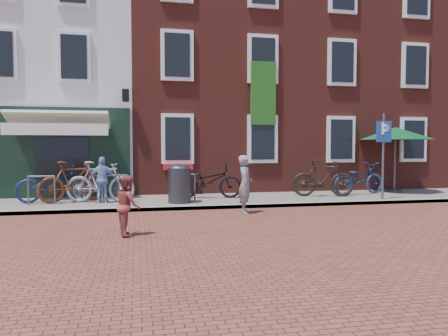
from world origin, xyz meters
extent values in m
plane|color=brown|center=(0.00, 0.00, 0.00)|extent=(80.00, 80.00, 0.00)
cube|color=slate|center=(1.00, 1.50, 0.05)|extent=(24.00, 3.00, 0.10)
cube|color=silver|center=(-5.00, 7.00, 4.50)|extent=(8.00, 8.00, 9.00)
cube|color=maroon|center=(2.00, 7.00, 5.00)|extent=(6.00, 8.00, 10.00)
cube|color=maroon|center=(8.00, 7.00, 5.00)|extent=(6.00, 8.00, 10.00)
cylinder|color=#323234|center=(0.35, 0.83, 0.59)|extent=(0.66, 0.66, 0.99)
ellipsoid|color=#323234|center=(0.35, 0.83, 1.16)|extent=(0.66, 0.66, 0.30)
cylinder|color=#4C4C4F|center=(6.63, 0.41, 1.43)|extent=(0.07, 0.07, 2.66)
cube|color=navy|center=(6.63, 0.39, 2.20)|extent=(0.50, 0.04, 0.65)
cylinder|color=#4C4C4F|center=(8.24, 2.22, 0.14)|extent=(0.50, 0.50, 0.08)
cylinder|color=#4C4C4F|center=(8.24, 2.22, 1.20)|extent=(0.06, 0.06, 2.21)
cone|color=#0C4522|center=(8.24, 2.22, 2.31)|extent=(2.63, 2.63, 0.45)
imported|color=gray|center=(1.90, -0.80, 0.76)|extent=(0.51, 0.63, 1.51)
imported|color=#953F38|center=(-1.04, -3.00, 0.59)|extent=(0.54, 0.65, 1.19)
imported|color=#7A9AC9|center=(-1.84, 1.25, 0.77)|extent=(0.81, 0.38, 1.35)
imported|color=#5C2B19|center=(-2.71, 1.57, 0.70)|extent=(2.07, 1.32, 1.21)
imported|color=#131E52|center=(-3.27, 1.68, 0.64)|extent=(2.16, 1.04, 1.09)
imported|color=gray|center=(-1.92, 1.38, 0.70)|extent=(2.08, 0.92, 1.21)
imported|color=black|center=(1.37, 1.77, 0.64)|extent=(2.16, 1.04, 1.09)
imported|color=black|center=(5.11, 1.42, 0.70)|extent=(2.09, 1.08, 1.21)
imported|color=navy|center=(6.57, 1.75, 0.64)|extent=(2.18, 1.18, 1.09)
camera|label=1|loc=(-0.84, -11.44, 1.76)|focal=33.90mm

